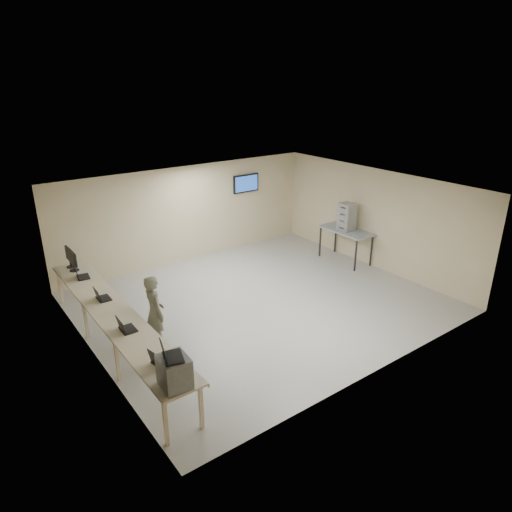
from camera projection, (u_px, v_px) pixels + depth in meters
room at (261, 247)px, 10.66m from camera, size 8.01×7.01×2.81m
workbench at (113, 315)px, 8.84m from camera, size 0.76×6.00×0.90m
equipment_box at (174, 372)px, 6.64m from camera, size 0.44×0.49×0.48m
laptop_on_box at (169, 355)px, 6.49m from camera, size 0.40×0.44×0.29m
laptop_0 at (160, 361)px, 7.17m from camera, size 0.34×0.39×0.27m
laptop_1 at (125, 327)px, 8.14m from camera, size 0.29×0.36×0.27m
laptop_2 at (101, 297)px, 9.27m from camera, size 0.29×0.35×0.27m
laptop_3 at (80, 275)px, 10.25m from camera, size 0.34×0.39×0.28m
monitor_near at (73, 259)px, 10.56m from camera, size 0.22×0.49×0.49m
monitor_far at (69, 256)px, 10.76m from camera, size 0.22×0.49×0.48m
soldier at (155, 313)px, 9.00m from camera, size 0.40×0.59×1.59m
side_table at (346, 232)px, 13.27m from camera, size 0.76×1.62×0.97m
storage_bins at (347, 217)px, 13.08m from camera, size 0.38×0.42×0.80m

